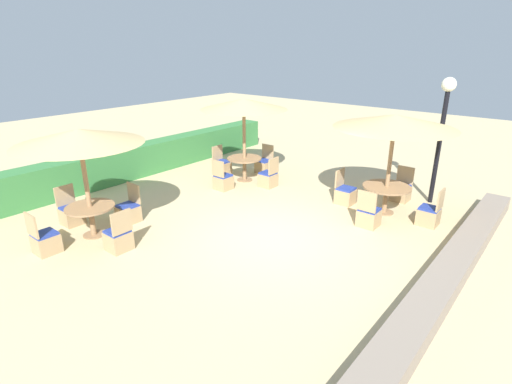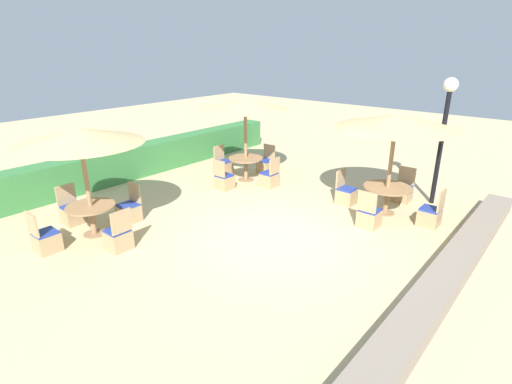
% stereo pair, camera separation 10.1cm
% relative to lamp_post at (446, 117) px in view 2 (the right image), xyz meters
% --- Properties ---
extents(ground_plane, '(40.00, 40.00, 0.00)m').
position_rel_lamp_post_xyz_m(ground_plane, '(-4.31, 2.07, -2.35)').
color(ground_plane, '#C6B284').
extents(hedge_row, '(13.00, 0.70, 1.00)m').
position_rel_lamp_post_xyz_m(hedge_row, '(-4.31, 8.23, -1.85)').
color(hedge_row, '#387A3D').
rests_on(hedge_row, ground_plane).
extents(stone_border, '(10.00, 0.56, 0.36)m').
position_rel_lamp_post_xyz_m(stone_border, '(-4.31, -1.49, -2.17)').
color(stone_border, gray).
rests_on(stone_border, ground_plane).
extents(lamp_post, '(0.36, 0.36, 3.32)m').
position_rel_lamp_post_xyz_m(lamp_post, '(0.00, 0.00, 0.00)').
color(lamp_post, black).
rests_on(lamp_post, ground_plane).
extents(parasol_front_right, '(2.91, 2.91, 2.53)m').
position_rel_lamp_post_xyz_m(parasol_front_right, '(-1.52, 0.68, 0.00)').
color(parasol_front_right, '#93704C').
rests_on(parasol_front_right, ground_plane).
extents(round_table_front_right, '(1.19, 1.19, 0.72)m').
position_rel_lamp_post_xyz_m(round_table_front_right, '(-1.52, 0.68, -1.76)').
color(round_table_front_right, '#93704C').
rests_on(round_table_front_right, ground_plane).
extents(patio_chair_front_right_east, '(0.46, 0.46, 0.93)m').
position_rel_lamp_post_xyz_m(patio_chair_front_right_east, '(-0.40, 0.69, -2.09)').
color(patio_chair_front_right_east, tan).
rests_on(patio_chair_front_right_east, ground_plane).
extents(patio_chair_front_right_west, '(0.46, 0.46, 0.93)m').
position_rel_lamp_post_xyz_m(patio_chair_front_right_west, '(-2.55, 0.66, -2.09)').
color(patio_chair_front_right_west, tan).
rests_on(patio_chair_front_right_west, ground_plane).
extents(patio_chair_front_right_south, '(0.46, 0.46, 0.93)m').
position_rel_lamp_post_xyz_m(patio_chair_front_right_south, '(-1.57, -0.43, -2.09)').
color(patio_chair_front_right_south, tan).
rests_on(patio_chair_front_right_south, ground_plane).
extents(patio_chair_front_right_north, '(0.46, 0.46, 0.93)m').
position_rel_lamp_post_xyz_m(patio_chair_front_right_north, '(-1.58, 1.78, -2.09)').
color(patio_chair_front_right_north, tan).
rests_on(patio_chair_front_right_north, ground_plane).
extents(parasol_back_right, '(2.63, 2.63, 2.57)m').
position_rel_lamp_post_xyz_m(parasol_back_right, '(-1.83, 5.17, 0.04)').
color(parasol_back_right, '#93704C').
rests_on(parasol_back_right, ground_plane).
extents(round_table_back_right, '(1.08, 1.08, 0.74)m').
position_rel_lamp_post_xyz_m(round_table_back_right, '(-1.83, 5.17, -1.77)').
color(round_table_back_right, '#93704C').
rests_on(round_table_back_right, ground_plane).
extents(patio_chair_back_right_east, '(0.46, 0.46, 0.93)m').
position_rel_lamp_post_xyz_m(patio_chair_back_right_east, '(-0.80, 5.19, -2.09)').
color(patio_chair_back_right_east, tan).
rests_on(patio_chair_back_right_east, ground_plane).
extents(patio_chair_back_right_north, '(0.46, 0.46, 0.93)m').
position_rel_lamp_post_xyz_m(patio_chair_back_right_north, '(-1.80, 6.20, -2.09)').
color(patio_chair_back_right_north, tan).
rests_on(patio_chair_back_right_north, ground_plane).
extents(patio_chair_back_right_south, '(0.46, 0.46, 0.93)m').
position_rel_lamp_post_xyz_m(patio_chair_back_right_south, '(-1.82, 4.22, -2.09)').
color(patio_chair_back_right_south, tan).
rests_on(patio_chair_back_right_south, ground_plane).
extents(patio_chair_back_right_west, '(0.46, 0.46, 0.93)m').
position_rel_lamp_post_xyz_m(patio_chair_back_right_west, '(-2.87, 5.12, -2.09)').
color(patio_chair_back_right_west, tan).
rests_on(patio_chair_back_right_west, ground_plane).
extents(parasol_back_left, '(2.66, 2.66, 2.44)m').
position_rel_lamp_post_xyz_m(parasol_back_left, '(-6.96, 5.26, -0.08)').
color(parasol_back_left, '#93704C').
rests_on(parasol_back_left, ground_plane).
extents(round_table_back_left, '(1.06, 1.06, 0.71)m').
position_rel_lamp_post_xyz_m(round_table_back_left, '(-6.96, 5.26, -1.79)').
color(round_table_back_left, '#93704C').
rests_on(round_table_back_left, ground_plane).
extents(patio_chair_back_left_west, '(0.46, 0.46, 0.93)m').
position_rel_lamp_post_xyz_m(patio_chair_back_left_west, '(-8.01, 5.28, -2.09)').
color(patio_chair_back_left_west, tan).
rests_on(patio_chair_back_left_west, ground_plane).
extents(patio_chair_back_left_east, '(0.46, 0.46, 0.93)m').
position_rel_lamp_post_xyz_m(patio_chair_back_left_east, '(-6.00, 5.28, -2.09)').
color(patio_chair_back_left_east, tan).
rests_on(patio_chair_back_left_east, ground_plane).
extents(patio_chair_back_left_north, '(0.46, 0.46, 0.93)m').
position_rel_lamp_post_xyz_m(patio_chair_back_left_north, '(-6.95, 6.24, -2.09)').
color(patio_chair_back_left_north, tan).
rests_on(patio_chair_back_left_north, ground_plane).
extents(patio_chair_back_left_south, '(0.46, 0.46, 0.93)m').
position_rel_lamp_post_xyz_m(patio_chair_back_left_south, '(-6.97, 4.21, -2.09)').
color(patio_chair_back_left_south, tan).
rests_on(patio_chair_back_left_south, ground_plane).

